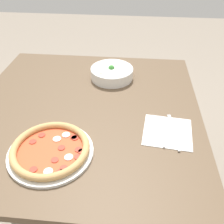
{
  "coord_description": "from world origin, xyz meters",
  "views": [
    {
      "loc": [
        0.21,
        -0.89,
        1.44
      ],
      "look_at": [
        0.13,
        -0.04,
        0.79
      ],
      "focal_mm": 40.0,
      "sensor_mm": 36.0,
      "label": 1
    }
  ],
  "objects": [
    {
      "name": "knife",
      "position": [
        0.39,
        -0.14,
        0.77
      ],
      "size": [
        0.03,
        0.22,
        0.01
      ],
      "rotation": [
        0.0,
        0.0,
        1.66
      ],
      "color": "silver",
      "rests_on": "napkin"
    },
    {
      "name": "napkin",
      "position": [
        0.36,
        -0.13,
        0.77
      ],
      "size": [
        0.21,
        0.21,
        0.0
      ],
      "color": "white",
      "rests_on": "dining_table"
    },
    {
      "name": "ground_plane",
      "position": [
        0.0,
        0.0,
        0.0
      ],
      "size": [
        8.0,
        8.0,
        0.0
      ],
      "primitive_type": "plane",
      "color": "gray"
    },
    {
      "name": "bowl",
      "position": [
        0.1,
        0.28,
        0.8
      ],
      "size": [
        0.23,
        0.23,
        0.07
      ],
      "color": "white",
      "rests_on": "dining_table"
    },
    {
      "name": "fork",
      "position": [
        0.33,
        -0.13,
        0.77
      ],
      "size": [
        0.03,
        0.19,
        0.0
      ],
      "rotation": [
        0.0,
        0.0,
        1.66
      ],
      "color": "silver",
      "rests_on": "napkin"
    },
    {
      "name": "pizza",
      "position": [
        -0.07,
        -0.29,
        0.78
      ],
      "size": [
        0.31,
        0.31,
        0.04
      ],
      "color": "white",
      "rests_on": "dining_table"
    },
    {
      "name": "dining_table",
      "position": [
        0.0,
        0.0,
        0.66
      ],
      "size": [
        1.04,
        1.08,
        0.77
      ],
      "color": "brown",
      "rests_on": "ground_plane"
    }
  ]
}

